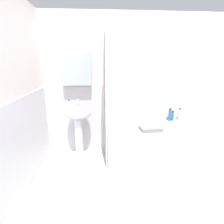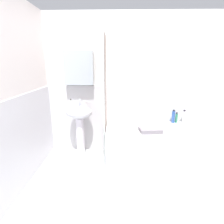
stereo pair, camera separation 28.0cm
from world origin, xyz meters
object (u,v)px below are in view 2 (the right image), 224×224
at_px(soap_dispenser, 71,103).
at_px(bathtub, 150,144).
at_px(conditioner_bottle, 173,117).
at_px(sink, 80,120).
at_px(shampoo_bottle, 184,117).
at_px(towel_folded, 150,130).
at_px(lotion_bottle, 176,118).
at_px(toothbrush_cup, 85,103).

distance_m(soap_dispenser, bathtub, 1.48).
bearing_deg(conditioner_bottle, sink, -176.05).
distance_m(bathtub, shampoo_bottle, 0.79).
distance_m(sink, soap_dispenser, 0.32).
bearing_deg(conditioner_bottle, towel_folded, -136.33).
xyz_separation_m(bathtub, conditioner_bottle, (0.44, 0.27, 0.40)).
xyz_separation_m(lotion_bottle, conditioner_bottle, (-0.06, -0.01, 0.02)).
xyz_separation_m(conditioner_bottle, towel_folded, (-0.48, -0.45, -0.08)).
relative_size(soap_dispenser, conditioner_bottle, 0.59).
bearing_deg(shampoo_bottle, toothbrush_cup, -178.47).
height_order(soap_dispenser, lotion_bottle, soap_dispenser).
bearing_deg(towel_folded, conditioner_bottle, 43.67).
height_order(toothbrush_cup, shampoo_bottle, toothbrush_cup).
bearing_deg(conditioner_bottle, soap_dispenser, -176.16).
xyz_separation_m(shampoo_bottle, lotion_bottle, (-0.13, 0.00, -0.02)).
xyz_separation_m(lotion_bottle, towel_folded, (-0.53, -0.47, -0.06)).
relative_size(toothbrush_cup, lotion_bottle, 0.44).
distance_m(shampoo_bottle, conditioner_bottle, 0.19).
relative_size(soap_dispenser, lotion_bottle, 0.75).
relative_size(shampoo_bottle, towel_folded, 0.70).
bearing_deg(lotion_bottle, towel_folded, -138.94).
height_order(sink, bathtub, sink).
bearing_deg(bathtub, shampoo_bottle, 23.87).
bearing_deg(shampoo_bottle, lotion_bottle, 179.65).
xyz_separation_m(sink, towel_folded, (1.15, -0.34, -0.04)).
relative_size(soap_dispenser, towel_folded, 0.42).
xyz_separation_m(toothbrush_cup, bathtub, (1.11, -0.23, -0.63)).
distance_m(bathtub, towel_folded, 0.37).
bearing_deg(lotion_bottle, conditioner_bottle, -169.15).
bearing_deg(bathtub, sink, 172.68).
relative_size(sink, lotion_bottle, 4.74).
height_order(sink, towel_folded, sink).
bearing_deg(soap_dispenser, lotion_bottle, 4.06).
xyz_separation_m(sink, soap_dispenser, (-0.13, -0.01, 0.29)).
bearing_deg(toothbrush_cup, lotion_bottle, 1.69).
bearing_deg(bathtub, conditioner_bottle, 31.34).
distance_m(soap_dispenser, toothbrush_cup, 0.23).
distance_m(toothbrush_cup, bathtub, 1.29).
distance_m(bathtub, lotion_bottle, 0.68).
relative_size(conditioner_bottle, towel_folded, 0.71).
xyz_separation_m(soap_dispenser, towel_folded, (1.28, -0.34, -0.33)).
xyz_separation_m(sink, toothbrush_cup, (0.08, 0.08, 0.27)).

